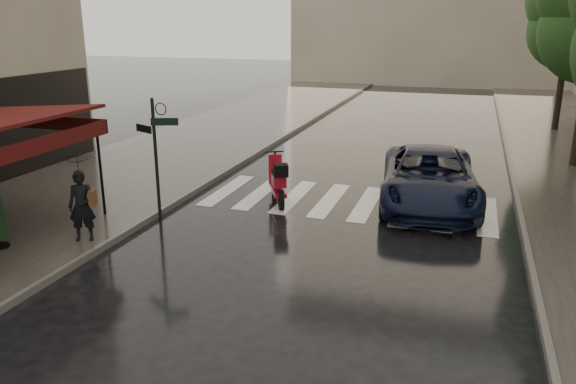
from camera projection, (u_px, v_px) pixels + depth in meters
The scene contains 10 objects.
ground at pixel (136, 277), 11.07m from camera, with size 120.00×120.00×0.00m, color black.
sidewalk_near at pixel (202, 141), 23.29m from camera, with size 6.00×60.00×0.12m, color #38332D.
curb_near at pixel (271, 145), 22.38m from camera, with size 0.12×60.00×0.16m, color #595651.
curb_far at pixel (509, 162), 19.75m from camera, with size 0.12×60.00×0.16m, color #595651.
crosswalk at pixel (348, 202), 15.64m from camera, with size 7.85×3.20×0.01m.
signpost at pixel (156, 150), 13.61m from camera, with size 1.17×0.29×3.10m.
tree_far at pixel (572, 5), 23.86m from camera, with size 3.80×3.80×8.16m.
pedestrian_with_umbrella at pixel (78, 171), 12.17m from camera, with size 1.26×1.27×2.42m.
scooter at pixel (278, 181), 15.45m from camera, with size 1.08×1.82×1.30m.
parked_car at pixel (429, 178), 15.25m from camera, with size 2.50×5.43×1.51m, color black.
Camera 1 is at (5.99, -8.66, 4.87)m, focal length 35.00 mm.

